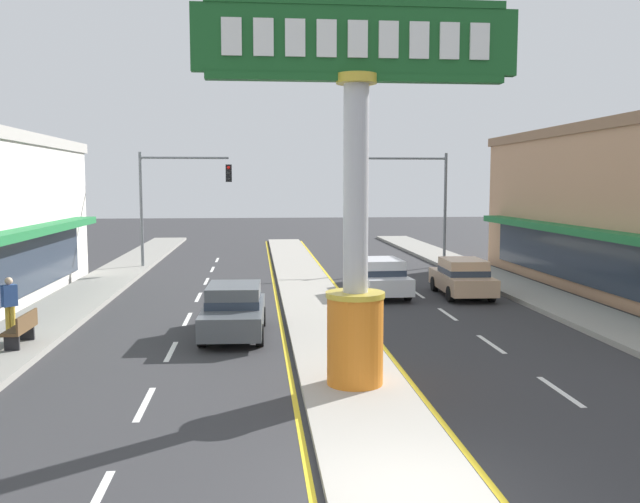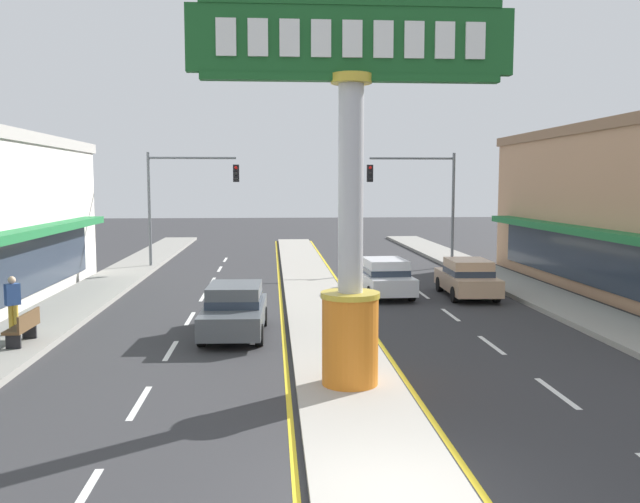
% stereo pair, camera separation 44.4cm
% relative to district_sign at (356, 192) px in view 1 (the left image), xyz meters
% --- Properties ---
extents(ground_plane, '(160.00, 160.00, 0.00)m').
position_rel_district_sign_xyz_m(ground_plane, '(0.00, -5.35, -4.38)').
color(ground_plane, '#303033').
extents(median_strip, '(2.39, 52.00, 0.14)m').
position_rel_district_sign_xyz_m(median_strip, '(0.00, 12.65, -4.31)').
color(median_strip, '#A39E93').
rests_on(median_strip, ground).
extents(sidewalk_left, '(2.53, 60.00, 0.18)m').
position_rel_district_sign_xyz_m(sidewalk_left, '(-9.06, 10.65, -4.29)').
color(sidewalk_left, gray).
rests_on(sidewalk_left, ground).
extents(sidewalk_right, '(2.53, 60.00, 0.18)m').
position_rel_district_sign_xyz_m(sidewalk_right, '(9.06, 10.65, -4.29)').
color(sidewalk_right, gray).
rests_on(sidewalk_right, ground).
extents(lane_markings, '(9.13, 52.00, 0.01)m').
position_rel_district_sign_xyz_m(lane_markings, '(-0.00, 11.29, -4.38)').
color(lane_markings, silver).
rests_on(lane_markings, ground).
extents(district_sign, '(6.93, 1.31, 8.28)m').
position_rel_district_sign_xyz_m(district_sign, '(0.00, 0.00, 0.00)').
color(district_sign, orange).
rests_on(district_sign, median_strip).
extents(traffic_light_left_side, '(4.86, 0.46, 6.20)m').
position_rel_district_sign_xyz_m(traffic_light_left_side, '(-6.43, 21.85, -0.14)').
color(traffic_light_left_side, slate).
rests_on(traffic_light_left_side, ground).
extents(traffic_light_right_side, '(4.86, 0.46, 6.20)m').
position_rel_district_sign_xyz_m(traffic_light_right_side, '(6.43, 21.66, -0.14)').
color(traffic_light_right_side, slate).
rests_on(traffic_light_right_side, ground).
extents(sedan_near_right_lane, '(1.95, 4.36, 1.53)m').
position_rel_district_sign_xyz_m(sedan_near_right_lane, '(-2.84, 5.65, -3.60)').
color(sedan_near_right_lane, '#4C5156').
rests_on(sedan_near_right_lane, ground).
extents(sedan_far_right_lane, '(1.94, 4.35, 1.53)m').
position_rel_district_sign_xyz_m(sedan_far_right_lane, '(6.14, 11.86, -3.60)').
color(sedan_far_right_lane, tan).
rests_on(sedan_far_right_lane, ground).
extents(sedan_near_left_lane, '(2.00, 4.38, 1.53)m').
position_rel_district_sign_xyz_m(sedan_near_left_lane, '(2.85, 12.31, -3.60)').
color(sedan_near_left_lane, silver).
rests_on(sedan_near_left_lane, ground).
extents(street_bench, '(0.48, 1.60, 0.88)m').
position_rel_district_sign_xyz_m(street_bench, '(-8.53, 4.24, -3.74)').
color(street_bench, brown).
rests_on(street_bench, sidewalk_left).
extents(pedestrian_near_kerb, '(0.44, 0.43, 1.70)m').
position_rel_district_sign_xyz_m(pedestrian_near_kerb, '(-9.24, 5.44, -3.24)').
color(pedestrian_near_kerb, gold).
rests_on(pedestrian_near_kerb, sidewalk_left).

